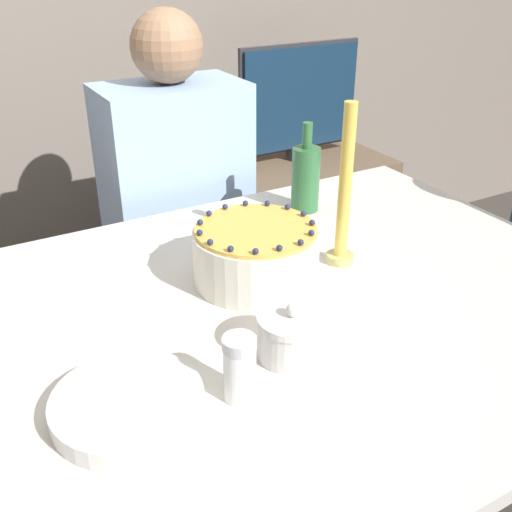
{
  "coord_description": "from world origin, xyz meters",
  "views": [
    {
      "loc": [
        -0.41,
        -0.82,
        1.36
      ],
      "look_at": [
        0.11,
        0.11,
        0.8
      ],
      "focal_mm": 42.0,
      "sensor_mm": 36.0,
      "label": 1
    }
  ],
  "objects_px": {
    "candle": "(344,199)",
    "bottle": "(306,177)",
    "cake": "(256,254)",
    "sugar_bowl": "(292,335)",
    "tv_monitor": "(300,101)",
    "person_man_blue_shirt": "(180,247)",
    "sugar_shaker": "(240,368)"
  },
  "relations": [
    {
      "from": "sugar_shaker",
      "to": "tv_monitor",
      "type": "distance_m",
      "value": 1.61
    },
    {
      "from": "sugar_bowl",
      "to": "person_man_blue_shirt",
      "type": "distance_m",
      "value": 0.91
    },
    {
      "from": "cake",
      "to": "sugar_shaker",
      "type": "distance_m",
      "value": 0.36
    },
    {
      "from": "cake",
      "to": "bottle",
      "type": "bearing_deg",
      "value": 41.31
    },
    {
      "from": "candle",
      "to": "tv_monitor",
      "type": "xyz_separation_m",
      "value": [
        0.56,
        1.02,
        -0.08
      ]
    },
    {
      "from": "person_man_blue_shirt",
      "to": "tv_monitor",
      "type": "bearing_deg",
      "value": -150.22
    },
    {
      "from": "sugar_shaker",
      "to": "tv_monitor",
      "type": "bearing_deg",
      "value": 53.58
    },
    {
      "from": "sugar_bowl",
      "to": "candle",
      "type": "bearing_deg",
      "value": 40.13
    },
    {
      "from": "bottle",
      "to": "person_man_blue_shirt",
      "type": "xyz_separation_m",
      "value": [
        -0.21,
        0.36,
        -0.3
      ]
    },
    {
      "from": "sugar_bowl",
      "to": "tv_monitor",
      "type": "relative_size",
      "value": 0.23
    },
    {
      "from": "bottle",
      "to": "person_man_blue_shirt",
      "type": "relative_size",
      "value": 0.19
    },
    {
      "from": "cake",
      "to": "sugar_shaker",
      "type": "relative_size",
      "value": 2.3
    },
    {
      "from": "candle",
      "to": "bottle",
      "type": "bearing_deg",
      "value": 71.6
    },
    {
      "from": "sugar_shaker",
      "to": "candle",
      "type": "xyz_separation_m",
      "value": [
        0.39,
        0.28,
        0.09
      ]
    },
    {
      "from": "cake",
      "to": "bottle",
      "type": "relative_size",
      "value": 1.11
    },
    {
      "from": "sugar_bowl",
      "to": "cake",
      "type": "bearing_deg",
      "value": 73.95
    },
    {
      "from": "sugar_shaker",
      "to": "tv_monitor",
      "type": "xyz_separation_m",
      "value": [
        0.96,
        1.3,
        0.01
      ]
    },
    {
      "from": "candle",
      "to": "bottle",
      "type": "distance_m",
      "value": 0.3
    },
    {
      "from": "cake",
      "to": "bottle",
      "type": "distance_m",
      "value": 0.38
    },
    {
      "from": "sugar_bowl",
      "to": "candle",
      "type": "relative_size",
      "value": 0.35
    },
    {
      "from": "cake",
      "to": "tv_monitor",
      "type": "bearing_deg",
      "value": 52.73
    },
    {
      "from": "sugar_bowl",
      "to": "tv_monitor",
      "type": "distance_m",
      "value": 1.5
    },
    {
      "from": "cake",
      "to": "candle",
      "type": "xyz_separation_m",
      "value": [
        0.2,
        -0.02,
        0.09
      ]
    },
    {
      "from": "sugar_shaker",
      "to": "sugar_bowl",
      "type": "bearing_deg",
      "value": 21.91
    },
    {
      "from": "bottle",
      "to": "cake",
      "type": "bearing_deg",
      "value": -138.69
    },
    {
      "from": "sugar_shaker",
      "to": "bottle",
      "type": "relative_size",
      "value": 0.48
    },
    {
      "from": "candle",
      "to": "person_man_blue_shirt",
      "type": "distance_m",
      "value": 0.74
    },
    {
      "from": "cake",
      "to": "sugar_bowl",
      "type": "xyz_separation_m",
      "value": [
        -0.07,
        -0.25,
        -0.02
      ]
    },
    {
      "from": "sugar_shaker",
      "to": "person_man_blue_shirt",
      "type": "xyz_separation_m",
      "value": [
        0.28,
        0.91,
        -0.27
      ]
    },
    {
      "from": "tv_monitor",
      "to": "candle",
      "type": "bearing_deg",
      "value": -118.92
    },
    {
      "from": "sugar_shaker",
      "to": "candle",
      "type": "bearing_deg",
      "value": 35.06
    },
    {
      "from": "sugar_shaker",
      "to": "candle",
      "type": "distance_m",
      "value": 0.49
    }
  ]
}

